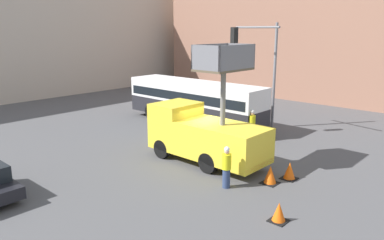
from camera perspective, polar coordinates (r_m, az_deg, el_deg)
The scene contains 10 objects.
ground_plane at distance 19.53m, azimuth 1.31°, elevation -5.39°, with size 120.00×120.00×0.00m, color #4C4C4F.
building_backdrop_side at distance 39.98m, azimuth 17.43°, elevation 14.11°, with size 10.00×28.00×14.19m.
utility_truck at distance 18.19m, azimuth 1.91°, elevation -1.95°, with size 2.59×6.07×5.73m.
city_bus at distance 25.65m, azimuth 0.39°, elevation 3.23°, with size 2.51×10.48×2.90m.
traffic_light_pole at distance 23.89m, azimuth 10.61°, elevation 9.11°, with size 3.79×3.53×6.79m.
road_worker_near_truck at distance 15.47m, azimuth 5.28°, elevation -7.20°, with size 0.38×0.38×1.77m.
road_worker_directing at distance 21.89m, azimuth 9.12°, elevation -0.83°, with size 0.38×0.38×1.91m.
traffic_cone_near_truck at distance 17.01m, azimuth 14.64°, elevation -7.54°, with size 0.66×0.66×0.75m.
traffic_cone_mid_road at distance 13.41m, azimuth 13.09°, elevation -13.57°, with size 0.60×0.60×0.69m.
traffic_cone_far_side at distance 16.34m, azimuth 11.84°, elevation -8.23°, with size 0.68×0.68×0.78m.
Camera 1 is at (-13.95, -12.09, 6.38)m, focal length 35.00 mm.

